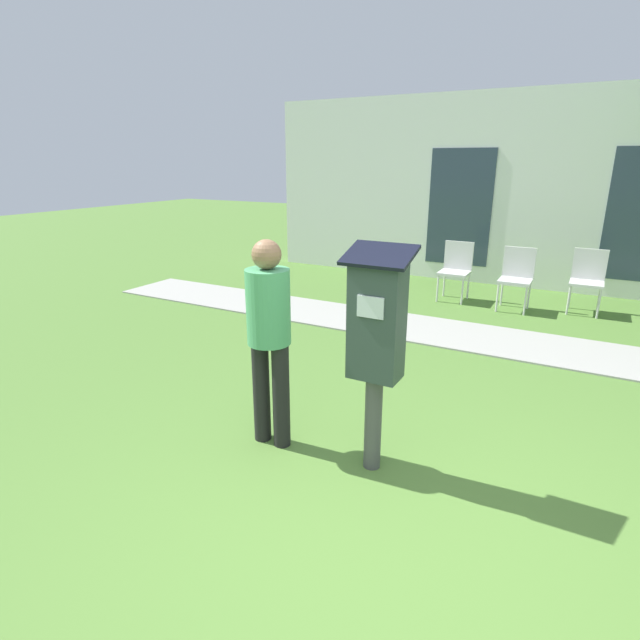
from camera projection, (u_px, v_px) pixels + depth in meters
ground_plane at (388, 557)px, 2.76m from camera, size 40.00×40.00×0.00m
sidewalk at (506, 342)px, 6.00m from camera, size 12.00×1.10×0.02m
building_facade at (549, 192)px, 8.14m from camera, size 10.00×0.26×3.20m
parking_meter at (376, 332)px, 3.28m from camera, size 0.44×0.31×1.59m
person_standing at (269, 329)px, 3.62m from camera, size 0.32×0.32×1.58m
outdoor_chair_left at (456, 266)px, 7.76m from camera, size 0.44×0.44×0.90m
outdoor_chair_middle at (517, 274)px, 7.24m from camera, size 0.44×0.44×0.90m
outdoor_chair_right at (588, 276)px, 7.10m from camera, size 0.44×0.44×0.90m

